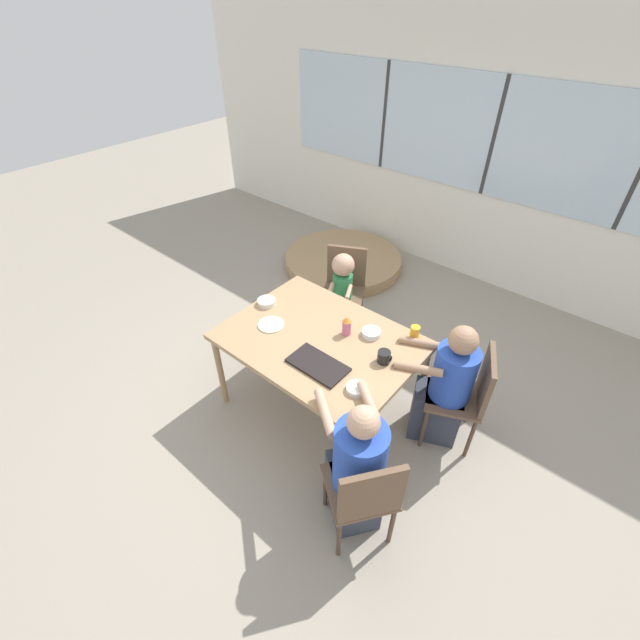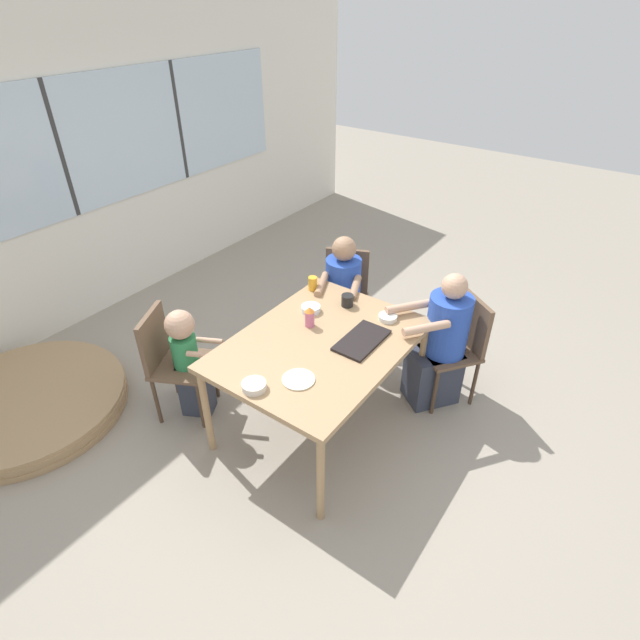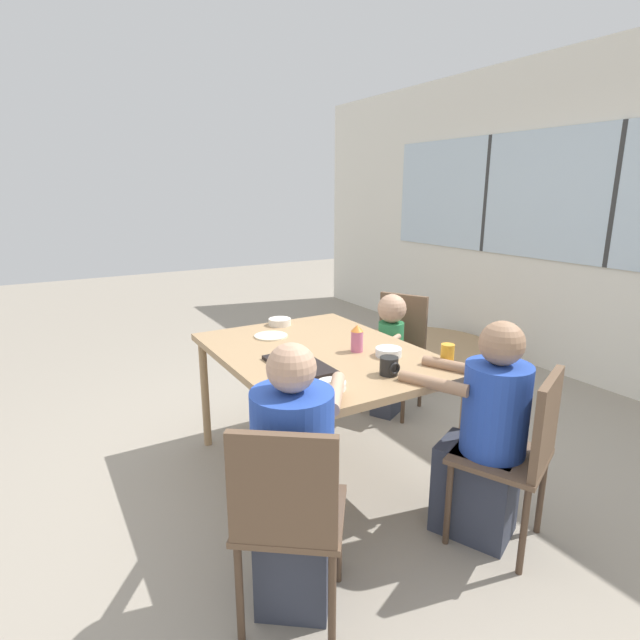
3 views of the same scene
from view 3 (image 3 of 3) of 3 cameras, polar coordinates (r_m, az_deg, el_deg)
The scene contains 18 objects.
ground_plane at distance 3.15m, azimuth 0.00°, elevation -16.83°, with size 16.00×16.00×0.00m, color gray.
wall_back_with_windows at distance 4.73m, azimuth 30.64°, elevation 9.90°, with size 8.40×0.08×2.80m.
dining_table at distance 2.84m, azimuth 0.00°, elevation -4.70°, with size 1.42×1.06×0.76m.
chair_for_woman_green_shirt at distance 1.93m, azimuth -3.73°, elevation -20.87°, with size 0.56×0.56×0.87m.
chair_for_man_blue_shirt at distance 2.50m, azimuth 22.10°, elevation -13.17°, with size 0.53×0.53×0.87m.
chair_for_toddler at distance 3.85m, azimuth 8.87°, elevation -2.43°, with size 0.54×0.54×0.87m.
person_woman_green_shirt at distance 2.08m, azimuth -2.90°, elevation -18.78°, with size 0.64×0.59×1.12m.
person_man_blue_shirt at distance 2.55m, azimuth 18.31°, elevation -13.08°, with size 0.61×0.49×1.09m.
person_toddler at distance 3.73m, azimuth 7.90°, elevation -3.80°, with size 0.32×0.39×0.91m.
food_tray_dark at distance 2.58m, azimuth -2.42°, elevation -5.14°, with size 0.42×0.23×0.02m.
coffee_mug at distance 2.48m, azimuth 7.92°, elevation -5.24°, with size 0.10×0.09×0.09m.
sippy_cup at distance 2.80m, azimuth 4.25°, elevation -2.06°, with size 0.07×0.07×0.16m.
juice_glass at distance 2.67m, azimuth 14.35°, elevation -3.84°, with size 0.07×0.07×0.11m.
bowl_white_shallow at distance 2.30m, azimuth 1.32°, elevation -7.48°, with size 0.13×0.13×0.04m.
bowl_cereal at distance 3.36m, azimuth -4.62°, elevation -0.21°, with size 0.15×0.15×0.05m.
bowl_fruit at distance 2.76m, azimuth 7.84°, elevation -3.64°, with size 0.14×0.14×0.05m.
plate_tortillas at distance 3.10m, azimuth -5.63°, elevation -1.82°, with size 0.21×0.21×0.01m.
folded_table_stack at distance 5.06m, azimuth 11.68°, elevation -3.69°, with size 1.45×1.45×0.15m.
Camera 3 is at (2.31, -1.36, 1.65)m, focal length 28.00 mm.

